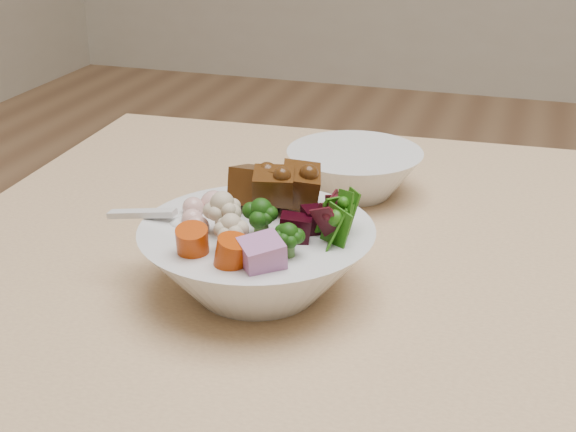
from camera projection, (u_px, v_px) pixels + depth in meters
The scene contains 3 objects.
food_bowl at pixel (259, 254), 0.65m from camera, with size 0.19×0.19×0.10m.
soup_spoon at pixel (176, 222), 0.65m from camera, with size 0.09×0.03×0.02m.
side_bowl at pixel (354, 172), 0.84m from camera, with size 0.14×0.14×0.05m, color silver, non-canonical shape.
Camera 1 is at (-0.19, -0.74, 1.00)m, focal length 50.00 mm.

